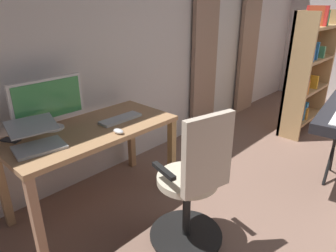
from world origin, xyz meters
The scene contains 11 objects.
back_room_partition centered at (0.00, -2.72, 1.37)m, with size 6.22×0.10×2.74m, color silver.
curtain_left_panel centered at (-1.51, -2.61, 1.16)m, with size 0.49×0.06×2.33m, color tan.
curtain_right_panel centered at (-0.36, -2.61, 1.16)m, with size 0.48×0.06×2.33m, color tan.
desk centered at (1.67, -2.24, 0.65)m, with size 1.40×0.67×0.75m.
office_chair centered at (1.49, -1.30, 0.50)m, with size 0.56×0.56×1.08m.
computer_monitor centered at (1.89, -2.46, 0.98)m, with size 0.59×0.18×0.41m.
computer_keyboard centered at (1.39, -2.20, 0.76)m, with size 0.39×0.13×0.02m, color #B7BCC1.
laptop centered at (2.13, -2.23, 0.80)m, with size 0.39×0.41×0.17m.
computer_mouse centered at (1.59, -1.99, 0.76)m, with size 0.06×0.10×0.04m, color white.
cell_phone_by_monitor centered at (2.22, -2.47, 0.75)m, with size 0.07×0.14×0.01m, color #333338.
bookshelf centered at (-1.28, -1.61, 0.82)m, with size 0.89×0.30×1.66m.
Camera 1 is at (2.91, -0.22, 1.71)m, focal length 32.32 mm.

